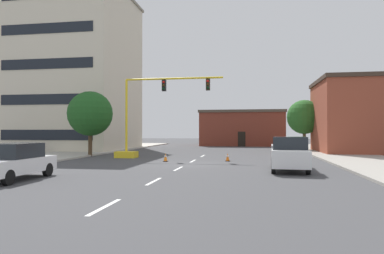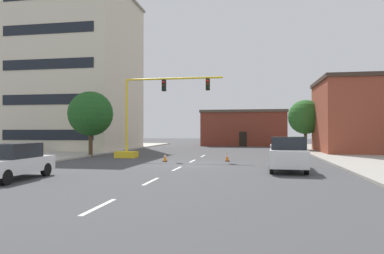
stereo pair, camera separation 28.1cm
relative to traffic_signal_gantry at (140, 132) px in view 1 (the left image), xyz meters
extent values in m
plane|color=#424244|center=(5.02, -4.82, -2.26)|extent=(160.00, 160.00, 0.00)
cube|color=#B2ADA3|center=(-7.89, 3.18, -2.19)|extent=(6.00, 56.00, 0.14)
cube|color=#9E998E|center=(17.94, 3.18, -2.19)|extent=(6.00, 56.00, 0.14)
cube|color=silver|center=(5.02, -18.82, -2.25)|extent=(0.16, 2.40, 0.01)
cube|color=silver|center=(5.02, -13.32, -2.25)|extent=(0.16, 2.40, 0.01)
cube|color=silver|center=(5.02, -7.82, -2.25)|extent=(0.16, 2.40, 0.01)
cube|color=silver|center=(5.02, -2.32, -2.25)|extent=(0.16, 2.40, 0.01)
cube|color=silver|center=(5.02, 3.18, -2.25)|extent=(0.16, 2.40, 0.01)
cube|color=beige|center=(-12.01, 11.63, 7.18)|extent=(12.92, 13.01, 18.88)
cube|color=black|center=(-12.01, 5.10, -0.37)|extent=(10.60, 0.06, 1.10)
cube|color=black|center=(-12.01, 5.10, 3.41)|extent=(10.60, 0.06, 1.10)
cube|color=black|center=(-12.01, 5.10, 7.18)|extent=(10.60, 0.06, 1.10)
cube|color=black|center=(-12.01, 5.10, 10.96)|extent=(10.60, 0.06, 1.10)
cube|color=brown|center=(8.05, 27.77, 0.27)|extent=(12.69, 9.20, 5.06)
cube|color=#4C4238|center=(8.05, 27.77, 3.00)|extent=(12.99, 9.50, 0.40)
cube|color=black|center=(8.05, 23.13, -1.16)|extent=(1.10, 0.06, 2.20)
cube|color=brown|center=(22.62, 9.95, 1.40)|extent=(12.40, 9.40, 7.31)
cube|color=#3D2D23|center=(22.62, 9.95, 5.25)|extent=(12.70, 9.70, 0.40)
cube|color=yellow|center=(-1.19, 0.00, -1.98)|extent=(1.80, 1.20, 0.55)
cylinder|color=yellow|center=(-1.19, 0.00, 1.39)|extent=(0.20, 0.20, 6.20)
cylinder|color=yellow|center=(2.98, 0.00, 4.49)|extent=(8.36, 0.16, 0.16)
cube|color=black|center=(2.15, 0.00, 3.92)|extent=(0.32, 0.36, 0.95)
sphere|color=red|center=(2.15, -0.19, 4.19)|extent=(0.20, 0.20, 0.20)
sphere|color=#38280A|center=(2.15, -0.19, 3.91)|extent=(0.20, 0.20, 0.20)
sphere|color=black|center=(2.15, -0.19, 3.63)|extent=(0.20, 0.20, 0.20)
cube|color=black|center=(5.91, 0.00, 3.92)|extent=(0.32, 0.36, 0.95)
sphere|color=red|center=(5.91, -0.19, 4.19)|extent=(0.20, 0.20, 0.20)
sphere|color=#38280A|center=(5.91, -0.19, 3.91)|extent=(0.20, 0.20, 0.20)
sphere|color=black|center=(5.91, -0.19, 3.63)|extent=(0.20, 0.20, 0.20)
cylinder|color=brown|center=(15.58, 13.77, -1.03)|extent=(0.36, 0.36, 2.44)
sphere|color=#286023|center=(15.58, 13.77, 1.68)|extent=(4.00, 4.00, 4.00)
cylinder|color=#4C3823|center=(-5.05, 1.06, -1.07)|extent=(0.36, 0.36, 2.37)
sphere|color=#1E511E|center=(-5.05, 1.06, 1.64)|extent=(4.07, 4.07, 4.07)
cube|color=white|center=(11.64, -7.64, -1.44)|extent=(2.29, 5.50, 0.95)
cube|color=#1E2328|center=(11.60, -8.54, -0.62)|extent=(1.93, 1.90, 0.70)
cube|color=white|center=(11.71, -6.45, -0.89)|extent=(2.15, 2.91, 0.16)
cylinder|color=black|center=(12.44, -9.52, -1.92)|extent=(0.26, 0.69, 0.68)
cylinder|color=black|center=(10.65, -9.42, -1.92)|extent=(0.26, 0.69, 0.68)
cylinder|color=black|center=(12.64, -5.85, -1.92)|extent=(0.26, 0.69, 0.68)
cylinder|color=black|center=(10.84, -5.76, -1.92)|extent=(0.26, 0.69, 0.68)
cube|color=white|center=(-1.63, -14.01, -1.57)|extent=(1.95, 4.54, 0.70)
cube|color=#1E2328|center=(-1.64, -13.91, -0.87)|extent=(1.75, 2.34, 0.70)
cylinder|color=black|center=(-2.49, -12.50, -1.92)|extent=(0.23, 0.68, 0.68)
cylinder|color=black|center=(-0.84, -12.46, -1.92)|extent=(0.23, 0.68, 0.68)
cylinder|color=black|center=(-0.78, -15.52, -1.92)|extent=(0.23, 0.68, 0.68)
cube|color=black|center=(7.67, -2.00, -2.24)|extent=(0.36, 0.36, 0.04)
cone|color=orange|center=(7.67, -2.00, -1.92)|extent=(0.28, 0.28, 0.58)
cylinder|color=white|center=(7.67, -2.00, -1.85)|extent=(0.19, 0.19, 0.08)
cube|color=black|center=(3.04, -3.09, -2.24)|extent=(0.36, 0.36, 0.04)
cone|color=orange|center=(3.04, -3.09, -1.93)|extent=(0.28, 0.28, 0.58)
cylinder|color=white|center=(3.04, -3.09, -1.86)|extent=(0.19, 0.19, 0.08)
camera|label=1|loc=(9.47, -29.03, 0.09)|focal=32.95mm
camera|label=2|loc=(9.74, -28.98, 0.09)|focal=32.95mm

